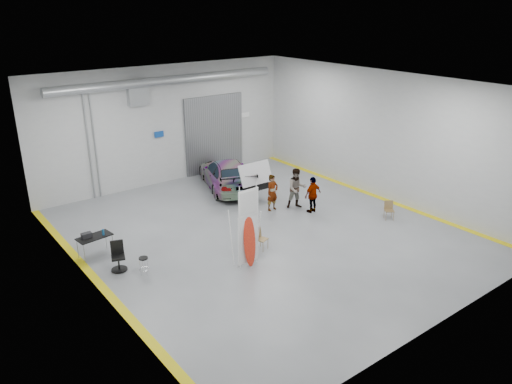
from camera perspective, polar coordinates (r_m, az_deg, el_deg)
ground at (r=20.51m, az=0.86°, el=-4.62°), size 16.00×16.00×0.00m
room_shell at (r=20.98m, az=-2.34°, el=7.78°), size 14.02×16.18×6.01m
sedan_car at (r=25.13m, az=-3.37°, el=2.06°), size 3.69×5.50×1.48m
person_a at (r=22.37m, az=1.89°, el=-0.06°), size 0.63×0.43×1.67m
person_b at (r=22.65m, az=4.68°, el=0.41°), size 1.12×1.02×1.87m
person_c at (r=22.27m, az=6.51°, el=-0.30°), size 0.99×0.47×1.67m
surfboard_display at (r=17.50m, az=-0.82°, el=-4.80°), size 0.87×0.25×3.07m
folding_chair_near at (r=19.05m, az=0.64°, el=-5.85°), size 0.49×0.52×0.83m
folding_chair_far at (r=22.37m, az=14.92°, el=-2.42°), size 0.52×0.58×0.80m
shop_stool at (r=17.77m, az=-12.68°, el=-8.26°), size 0.33×0.33×0.65m
work_table at (r=19.30m, az=-18.20°, el=-4.88°), size 1.31×0.77×1.01m
office_chair at (r=18.23m, az=-15.54°, el=-7.27°), size 0.59×0.61×1.05m
trunk_lid at (r=23.12m, az=-0.21°, el=2.39°), size 1.72×1.05×0.04m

